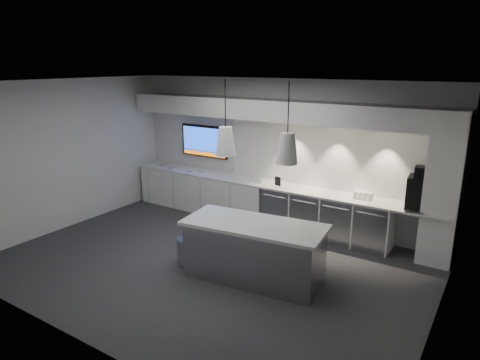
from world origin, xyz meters
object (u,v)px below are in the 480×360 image
Objects in this scene: wall_tv at (205,141)px; coffee_machine at (420,191)px; island at (254,251)px; bin at (187,251)px.

coffee_machine is (4.74, -0.25, -0.36)m from wall_tv.
coffee_machine reaches higher than island.
wall_tv is 4.76m from coffee_machine.
wall_tv reaches higher than coffee_machine.
wall_tv reaches higher than island.
island is at bearing 8.97° from bin.
wall_tv is at bearing 121.19° from bin.
island is 3.02m from coffee_machine.
island is at bearing -137.16° from coffee_machine.
wall_tv is 3.34m from bin.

